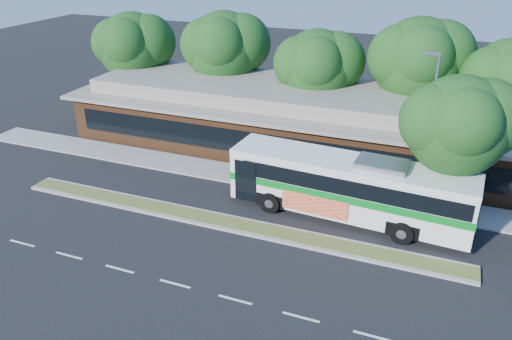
# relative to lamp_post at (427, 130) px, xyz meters

# --- Properties ---
(ground) EXTENTS (120.00, 120.00, 0.00)m
(ground) POSITION_rel_lamp_post_xyz_m (-9.56, -6.00, -4.90)
(ground) COLOR black
(ground) RESTS_ON ground
(median_strip) EXTENTS (26.00, 1.10, 0.15)m
(median_strip) POSITION_rel_lamp_post_xyz_m (-9.56, -5.40, -4.83)
(median_strip) COLOR #4F5B26
(median_strip) RESTS_ON ground
(sidewalk) EXTENTS (44.00, 2.60, 0.12)m
(sidewalk) POSITION_rel_lamp_post_xyz_m (-9.56, 0.40, -4.84)
(sidewalk) COLOR gray
(sidewalk) RESTS_ON ground
(parking_lot) EXTENTS (14.00, 12.00, 0.01)m
(parking_lot) POSITION_rel_lamp_post_xyz_m (-27.56, 4.00, -4.90)
(parking_lot) COLOR black
(parking_lot) RESTS_ON ground
(plaza_building) EXTENTS (33.20, 11.20, 4.45)m
(plaza_building) POSITION_rel_lamp_post_xyz_m (-9.56, 6.99, -2.77)
(plaza_building) COLOR #58331B
(plaza_building) RESTS_ON ground
(lamp_post) EXTENTS (0.93, 0.18, 9.07)m
(lamp_post) POSITION_rel_lamp_post_xyz_m (0.00, 0.00, 0.00)
(lamp_post) COLOR slate
(lamp_post) RESTS_ON ground
(tree_bg_a) EXTENTS (6.47, 5.80, 8.63)m
(tree_bg_a) POSITION_rel_lamp_post_xyz_m (-24.15, 9.14, 0.97)
(tree_bg_a) COLOR black
(tree_bg_a) RESTS_ON ground
(tree_bg_b) EXTENTS (6.69, 6.00, 9.00)m
(tree_bg_b) POSITION_rel_lamp_post_xyz_m (-16.13, 10.14, 1.24)
(tree_bg_b) COLOR black
(tree_bg_b) RESTS_ON ground
(tree_bg_c) EXTENTS (6.24, 5.60, 8.26)m
(tree_bg_c) POSITION_rel_lamp_post_xyz_m (-8.16, 9.13, 0.69)
(tree_bg_c) COLOR black
(tree_bg_c) RESTS_ON ground
(tree_bg_d) EXTENTS (6.91, 6.20, 9.37)m
(tree_bg_d) POSITION_rel_lamp_post_xyz_m (-1.12, 10.15, 1.52)
(tree_bg_d) COLOR black
(tree_bg_d) RESTS_ON ground
(transit_bus) EXTENTS (13.47, 3.80, 3.74)m
(transit_bus) POSITION_rel_lamp_post_xyz_m (-3.50, -2.21, -2.82)
(transit_bus) COLOR silver
(transit_bus) RESTS_ON ground
(sedan) EXTENTS (4.94, 2.23, 1.41)m
(sedan) POSITION_rel_lamp_post_xyz_m (-23.79, 3.71, -4.20)
(sedan) COLOR #B0B1B7
(sedan) RESTS_ON ground
(sidewalk_tree) EXTENTS (5.83, 5.23, 8.22)m
(sidewalk_tree) POSITION_rel_lamp_post_xyz_m (1.81, -0.57, 0.82)
(sidewalk_tree) COLOR black
(sidewalk_tree) RESTS_ON ground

